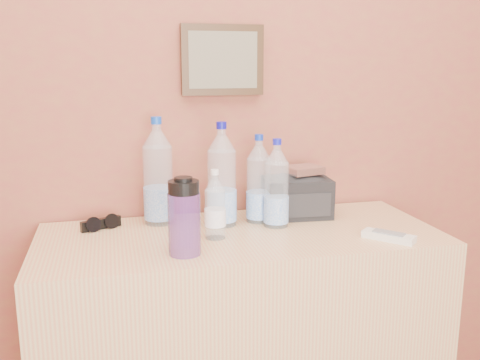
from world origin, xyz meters
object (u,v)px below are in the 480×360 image
pet_large_a (158,177)px  toiletry_bag (297,195)px  dresser (241,346)px  pet_small (215,208)px  pet_large_c (222,180)px  pet_large_b (259,183)px  pet_large_d (276,188)px  ac_remote (389,237)px  sunglasses (101,224)px  foil_packet (303,170)px  nalgene_bottle (184,217)px

pet_large_a → toiletry_bag: 0.51m
dresser → pet_small: bearing=-161.7°
pet_large_a → pet_large_c: size_ratio=1.04×
pet_large_b → pet_large_c: size_ratio=0.87×
pet_large_b → pet_large_a: bearing=169.7°
pet_large_d → toiletry_bag: bearing=42.6°
pet_large_d → ac_remote: pet_large_d is taller
pet_large_c → pet_small: 0.16m
pet_large_d → toiletry_bag: 0.16m
pet_large_b → sunglasses: size_ratio=2.22×
ac_remote → pet_large_a: bearing=-159.1°
pet_large_b → foil_packet: pet_large_b is taller
nalgene_bottle → sunglasses: (-0.24, 0.31, -0.10)m
pet_large_a → pet_large_b: size_ratio=1.20×
ac_remote → nalgene_bottle: bearing=-133.9°
sunglasses → pet_large_d: bearing=-34.5°
pet_large_c → foil_packet: bearing=7.0°
dresser → nalgene_bottle: size_ratio=5.70×
dresser → pet_large_b: bearing=51.4°
toiletry_bag → dresser: bearing=-144.2°
pet_large_c → foil_packet: 0.32m
pet_large_a → foil_packet: pet_large_a is taller
dresser → pet_large_b: size_ratio=4.25×
pet_large_c → nalgene_bottle: size_ratio=1.55×
pet_large_c → ac_remote: (0.49, -0.29, -0.15)m
pet_large_c → foil_packet: pet_large_c is taller
sunglasses → ac_remote: bearing=-45.0°
pet_large_b → pet_large_c: 0.14m
ac_remote → toiletry_bag: 0.39m
pet_large_b → pet_large_c: (-0.14, -0.01, 0.02)m
ac_remote → foil_packet: bearing=166.0°
pet_large_b → pet_large_d: size_ratio=1.02×
pet_large_b → toiletry_bag: pet_large_b is taller
dresser → toiletry_bag: size_ratio=5.61×
sunglasses → pet_small: bearing=-51.7°
nalgene_bottle → toiletry_bag: (0.46, 0.31, -0.03)m
pet_large_a → pet_small: size_ratio=1.66×
pet_large_a → toiletry_bag: (0.50, -0.03, -0.09)m
dresser → sunglasses: (-0.45, 0.16, 0.43)m
sunglasses → ac_remote: size_ratio=0.86×
dresser → ac_remote: 0.64m
ac_remote → dresser: bearing=-153.8°
pet_large_a → pet_large_c: bearing=-19.0°
nalgene_bottle → foil_packet: size_ratio=1.88×
toiletry_bag → ac_remote: bearing=-55.7°
foil_packet → pet_large_d: bearing=-143.9°
sunglasses → toiletry_bag: 0.71m
toiletry_bag → foil_packet: (0.02, -0.01, 0.09)m
pet_large_a → sunglasses: (-0.20, -0.02, -0.15)m
sunglasses → toiletry_bag: size_ratio=0.60×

